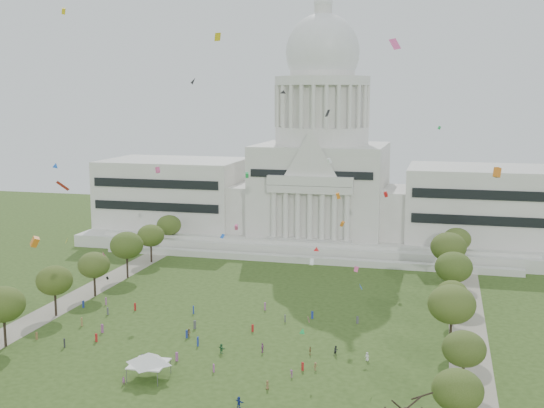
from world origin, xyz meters
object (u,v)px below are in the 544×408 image
at_px(capitol, 321,179).
at_px(event_tent, 149,358).
at_px(big_bare_tree, 407,404).
at_px(person_0, 367,356).

height_order(capitol, event_tent, capitol).
distance_m(big_bare_tree, person_0, 37.85).
xyz_separation_m(capitol, person_0, (28.60, -105.76, -21.43)).
xyz_separation_m(big_bare_tree, person_0, (-9.40, 35.83, -7.81)).
bearing_deg(big_bare_tree, event_tent, 159.35).
height_order(capitol, big_bare_tree, capitol).
bearing_deg(capitol, person_0, -74.87).
bearing_deg(big_bare_tree, capitol, 105.02).
xyz_separation_m(big_bare_tree, event_tent, (-46.86, 17.66, -4.79)).
height_order(big_bare_tree, event_tent, big_bare_tree).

